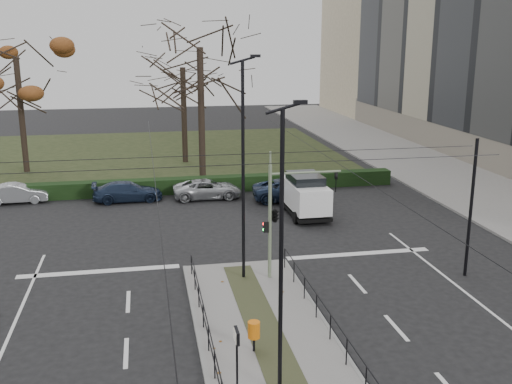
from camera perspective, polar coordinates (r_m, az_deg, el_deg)
ground at (r=22.75m, az=-0.01°, el=-11.55°), size 140.00×140.00×0.00m
median_island at (r=20.55m, az=1.33°, el=-14.38°), size 4.40×15.00×0.14m
sidewalk_east at (r=48.42m, az=16.30°, el=2.09°), size 8.00×90.00×0.14m
park at (r=53.07m, az=-12.93°, el=3.33°), size 38.00×26.00×0.10m
hedge at (r=39.89m, az=-13.57°, el=0.32°), size 38.00×1.00×1.00m
median_railing at (r=20.04m, az=1.40°, el=-12.25°), size 4.14×13.24×0.92m
catenary at (r=22.99m, az=-0.76°, el=-2.11°), size 20.00×34.00×6.00m
traffic_light at (r=24.76m, az=1.98°, el=-1.99°), size 3.30×1.90×4.86m
litter_bin at (r=19.73m, az=-0.20°, el=-13.03°), size 0.40×0.40×1.03m
info_panel at (r=17.34m, az=-1.85°, el=-14.19°), size 0.11×0.51×1.95m
streetlamp_median_near at (r=16.18m, az=2.47°, el=-5.84°), size 0.69×0.14×8.32m
streetlamp_median_far at (r=24.23m, az=-1.19°, el=2.19°), size 0.77×0.16×9.22m
parked_car_second at (r=40.01m, az=-21.81°, el=-0.12°), size 3.78×1.55×1.22m
parked_car_third at (r=38.42m, az=-12.14°, el=0.05°), size 4.37×1.93×1.25m
parked_car_fourth at (r=38.34m, az=-4.65°, el=0.28°), size 4.38×2.05×1.21m
white_van at (r=34.55m, az=4.68°, el=-0.18°), size 2.16×4.58×2.43m
rust_tree at (r=47.85m, az=-21.91°, el=11.84°), size 7.07×7.07×11.23m
bare_tree_center at (r=48.68m, az=-6.98°, el=11.05°), size 7.76×7.76×10.11m
bare_tree_near at (r=40.40m, az=-5.35°, el=12.62°), size 7.88×7.88×12.34m
parked_car_fifth at (r=37.80m, az=3.34°, el=0.20°), size 4.95×2.51×1.34m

